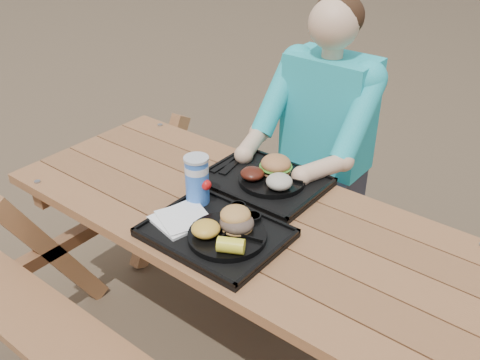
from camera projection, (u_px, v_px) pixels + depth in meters
The scene contains 18 objects.
ground at pixel (240, 355), 2.31m from camera, with size 60.00×60.00×0.00m, color #999999.
picnic_table at pixel (240, 289), 2.12m from camera, with size 1.80×1.49×0.75m, color #999999, non-canonical shape.
tray_near at pixel (216, 234), 1.79m from camera, with size 0.45×0.35×0.02m, color black.
tray_far at pixel (264, 182), 2.08m from camera, with size 0.45×0.35×0.02m, color black.
plate_near at pixel (227, 236), 1.75m from camera, with size 0.26×0.26×0.02m, color black.
plate_far at pixel (272, 179), 2.06m from camera, with size 0.26×0.26×0.02m, color black.
napkin_stack at pixel (180, 219), 1.83m from camera, with size 0.17×0.17×0.02m, color white.
soda_cup at pixel (197, 181), 1.90m from camera, with size 0.08×0.08×0.17m, color blue.
condiment_bbq at pixel (238, 209), 1.87m from camera, with size 0.05×0.05×0.03m, color black.
condiment_mustard at pixel (253, 219), 1.81m from camera, with size 0.06×0.06×0.03m, color gold.
sandwich at pixel (237, 214), 1.74m from camera, with size 0.11×0.11×0.11m, color #D09049, non-canonical shape.
mac_cheese at pixel (206, 229), 1.72m from camera, with size 0.10×0.10×0.05m, color gold.
corn_cob at pixel (231, 245), 1.65m from camera, with size 0.08×0.08×0.05m, color yellow, non-canonical shape.
cutlery_far at pixel (233, 164), 2.17m from camera, with size 0.03×0.18×0.01m, color black.
burger at pixel (276, 160), 2.06m from camera, with size 0.12×0.12×0.11m, color #BA7441, non-canonical shape.
baked_beans at pixel (252, 173), 2.03m from camera, with size 0.09×0.09×0.04m, color #4B180F.
potato_salad at pixel (279, 182), 1.97m from camera, with size 0.10×0.10×0.06m, color beige.
diner at pixel (323, 160), 2.49m from camera, with size 0.48×0.84×1.28m, color #17A292, non-canonical shape.
Camera 1 is at (0.99, -1.25, 1.83)m, focal length 40.00 mm.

